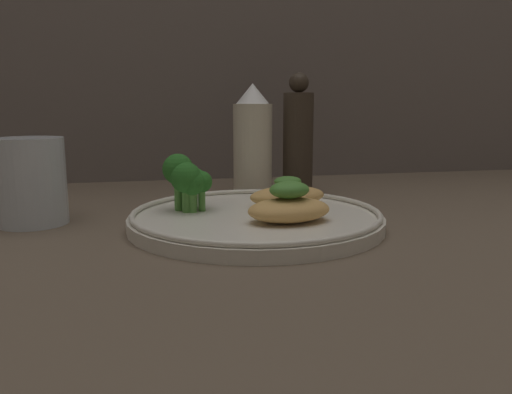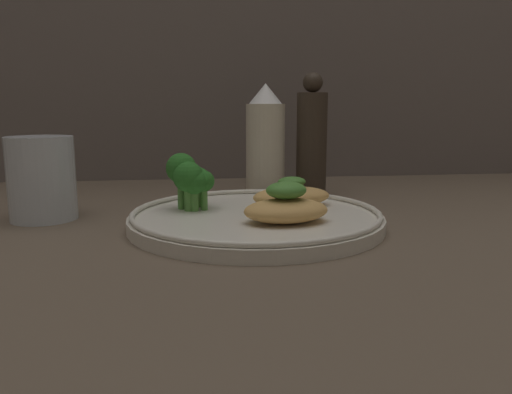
{
  "view_description": "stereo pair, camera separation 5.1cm",
  "coord_description": "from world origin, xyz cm",
  "px_view_note": "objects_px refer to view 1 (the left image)",
  "views": [
    {
      "loc": [
        -11.78,
        -53.68,
        13.42
      ],
      "look_at": [
        0.0,
        0.0,
        3.4
      ],
      "focal_mm": 35.0,
      "sensor_mm": 36.0,
      "label": 1
    },
    {
      "loc": [
        -6.75,
        -54.55,
        13.42
      ],
      "look_at": [
        0.0,
        0.0,
        3.4
      ],
      "focal_mm": 35.0,
      "sensor_mm": 36.0,
      "label": 2
    }
  ],
  "objects_px": {
    "sauce_bottle": "(253,142)",
    "pepper_grinder": "(298,139)",
    "plate": "(256,218)",
    "drinking_glass": "(31,181)",
    "broccoli_bunch": "(188,178)"
  },
  "relations": [
    {
      "from": "plate",
      "to": "drinking_glass",
      "type": "relative_size",
      "value": 2.87
    },
    {
      "from": "broccoli_bunch",
      "to": "pepper_grinder",
      "type": "relative_size",
      "value": 0.36
    },
    {
      "from": "pepper_grinder",
      "to": "sauce_bottle",
      "type": "bearing_deg",
      "value": 180.0
    },
    {
      "from": "broccoli_bunch",
      "to": "sauce_bottle",
      "type": "height_order",
      "value": "sauce_bottle"
    },
    {
      "from": "plate",
      "to": "drinking_glass",
      "type": "height_order",
      "value": "drinking_glass"
    },
    {
      "from": "plate",
      "to": "broccoli_bunch",
      "type": "bearing_deg",
      "value": 153.19
    },
    {
      "from": "sauce_bottle",
      "to": "pepper_grinder",
      "type": "distance_m",
      "value": 0.07
    },
    {
      "from": "sauce_bottle",
      "to": "plate",
      "type": "bearing_deg",
      "value": -100.98
    },
    {
      "from": "plate",
      "to": "broccoli_bunch",
      "type": "height_order",
      "value": "broccoli_bunch"
    },
    {
      "from": "plate",
      "to": "broccoli_bunch",
      "type": "xyz_separation_m",
      "value": [
        -0.07,
        0.04,
        0.04
      ]
    },
    {
      "from": "sauce_bottle",
      "to": "pepper_grinder",
      "type": "height_order",
      "value": "pepper_grinder"
    },
    {
      "from": "sauce_bottle",
      "to": "drinking_glass",
      "type": "relative_size",
      "value": 1.69
    },
    {
      "from": "sauce_bottle",
      "to": "pepper_grinder",
      "type": "bearing_deg",
      "value": 0.0
    },
    {
      "from": "plate",
      "to": "drinking_glass",
      "type": "bearing_deg",
      "value": 164.78
    },
    {
      "from": "pepper_grinder",
      "to": "drinking_glass",
      "type": "xyz_separation_m",
      "value": [
        -0.36,
        -0.13,
        -0.03
      ]
    }
  ]
}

